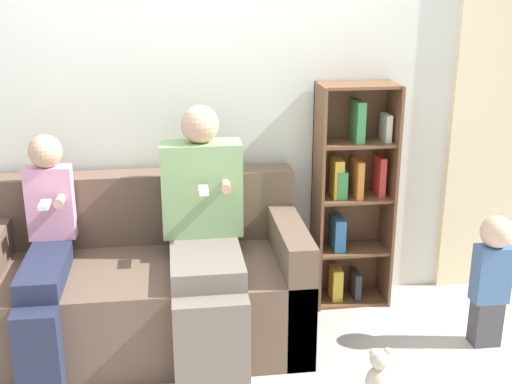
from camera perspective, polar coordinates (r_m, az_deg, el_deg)
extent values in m
cube|color=silver|center=(3.81, -5.07, 8.14)|extent=(10.00, 0.06, 2.55)
cube|color=beige|center=(4.30, 20.33, 5.55)|extent=(0.56, 0.04, 2.16)
cube|color=brown|center=(3.58, -9.81, -10.33)|extent=(1.75, 0.68, 0.48)
cube|color=brown|center=(3.89, -9.79, -4.62)|extent=(1.75, 0.19, 0.89)
cube|color=brown|center=(3.59, 3.09, -8.18)|extent=(0.15, 0.68, 0.69)
cube|color=#70665B|center=(3.24, -3.95, -13.43)|extent=(0.37, 0.12, 0.48)
cube|color=#70665B|center=(3.35, -4.41, -6.54)|extent=(0.37, 0.46, 0.11)
cube|color=#84AD70|center=(3.55, -4.86, 0.32)|extent=(0.44, 0.20, 0.52)
sphere|color=tan|center=(3.45, -5.02, 6.00)|extent=(0.21, 0.21, 0.21)
cylinder|color=tan|center=(3.40, -2.71, 0.48)|extent=(0.05, 0.10, 0.05)
cube|color=white|center=(3.34, -4.70, 0.14)|extent=(0.05, 0.12, 0.02)
cube|color=#232842|center=(3.30, -18.76, -13.78)|extent=(0.21, 0.12, 0.48)
cube|color=#232842|center=(3.45, -18.27, -6.71)|extent=(0.21, 0.55, 0.11)
cube|color=#E599BC|center=(3.66, -17.81, -0.90)|extent=(0.25, 0.11, 0.41)
sphere|color=tan|center=(3.58, -18.24, 3.46)|extent=(0.18, 0.18, 0.18)
cylinder|color=tan|center=(3.54, -17.06, -0.78)|extent=(0.05, 0.10, 0.05)
cube|color=white|center=(3.51, -18.28, -1.09)|extent=(0.05, 0.12, 0.02)
cube|color=#47474C|center=(3.86, 19.72, -10.81)|extent=(0.15, 0.11, 0.26)
cube|color=#476B9E|center=(3.73, 20.20, -6.84)|extent=(0.19, 0.11, 0.32)
sphere|color=beige|center=(3.64, 20.62, -3.34)|extent=(0.18, 0.18, 0.18)
cube|color=brown|center=(3.88, 5.50, -0.63)|extent=(0.02, 0.27, 1.38)
cube|color=brown|center=(4.01, 11.72, -0.34)|extent=(0.02, 0.27, 1.38)
cube|color=brown|center=(4.05, 8.16, 0.09)|extent=(0.46, 0.02, 1.38)
cube|color=brown|center=(4.20, 8.22, -9.31)|extent=(0.43, 0.24, 0.02)
cube|color=brown|center=(4.06, 8.43, -5.04)|extent=(0.43, 0.24, 0.02)
cube|color=brown|center=(3.94, 8.65, -0.48)|extent=(0.43, 0.24, 0.02)
cube|color=brown|center=(3.84, 8.89, 4.32)|extent=(0.43, 0.24, 0.02)
cube|color=brown|center=(3.78, 9.14, 9.33)|extent=(0.43, 0.24, 0.02)
cube|color=#333338|center=(4.17, 8.80, -8.07)|extent=(0.04, 0.16, 0.18)
cube|color=#C63838|center=(3.95, 10.92, 1.42)|extent=(0.04, 0.14, 0.24)
cube|color=#429956|center=(3.82, 9.02, 6.23)|extent=(0.05, 0.17, 0.24)
cube|color=teal|center=(3.99, 7.25, -3.64)|extent=(0.07, 0.17, 0.21)
cube|color=gold|center=(3.87, 7.19, 1.24)|extent=(0.06, 0.14, 0.24)
cube|color=beige|center=(3.88, 11.46, 5.65)|extent=(0.04, 0.14, 0.16)
cube|color=#429956|center=(3.89, 7.46, 0.77)|extent=(0.06, 0.15, 0.17)
cube|color=orange|center=(3.90, 8.94, 1.25)|extent=(0.04, 0.18, 0.23)
cube|color=gold|center=(4.13, 7.09, -8.02)|extent=(0.06, 0.13, 0.21)
ellipsoid|color=beige|center=(3.31, 10.83, -16.20)|extent=(0.13, 0.11, 0.16)
sphere|color=beige|center=(3.25, 10.96, -14.40)|extent=(0.10, 0.10, 0.10)
sphere|color=beige|center=(3.21, 10.39, -13.87)|extent=(0.04, 0.04, 0.04)
sphere|color=beige|center=(3.23, 11.61, -13.73)|extent=(0.04, 0.04, 0.04)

